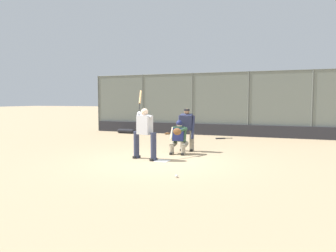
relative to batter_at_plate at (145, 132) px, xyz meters
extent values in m
plane|color=tan|center=(-0.65, 0.07, -0.92)|extent=(160.00, 160.00, 0.00)
cube|color=white|center=(-0.65, 0.07, -0.92)|extent=(0.43, 0.43, 0.01)
cylinder|color=#515651|center=(-5.36, -8.25, 0.82)|extent=(0.08, 0.08, 3.49)
cylinder|color=#515651|center=(-2.22, -8.25, 0.82)|extent=(0.08, 0.08, 3.49)
cylinder|color=#515651|center=(0.92, -8.25, 0.82)|extent=(0.08, 0.08, 3.49)
cylinder|color=#515651|center=(4.05, -8.25, 0.82)|extent=(0.08, 0.08, 3.49)
cylinder|color=#515651|center=(7.19, -8.25, 0.82)|extent=(0.08, 0.08, 3.49)
cube|color=slate|center=(-0.65, -8.25, 0.82)|extent=(15.69, 0.01, 3.49)
cylinder|color=#515651|center=(-0.65, -8.25, 2.54)|extent=(15.69, 0.06, 0.06)
cube|color=#28282D|center=(-0.65, -8.15, -0.61)|extent=(15.38, 0.18, 0.63)
cube|color=slate|center=(-1.49, -10.82, -0.86)|extent=(10.98, 3.05, 0.12)
cube|color=slate|center=(-1.49, -9.72, -0.70)|extent=(10.98, 0.55, 0.44)
cube|color=#B7BABC|center=(-1.49, -9.72, -0.44)|extent=(10.98, 0.24, 0.08)
cube|color=slate|center=(-1.49, -10.27, -0.54)|extent=(10.98, 0.55, 0.76)
cube|color=#B7BABC|center=(-1.49, -10.27, -0.12)|extent=(10.98, 0.24, 0.08)
cube|color=slate|center=(-1.49, -10.82, -0.38)|extent=(10.98, 0.55, 1.08)
cube|color=#B7BABC|center=(-1.49, -10.82, 0.20)|extent=(10.98, 0.24, 0.08)
cube|color=slate|center=(-1.49, -11.37, -0.22)|extent=(10.98, 0.55, 1.40)
cube|color=#B7BABC|center=(-1.49, -11.37, 0.52)|extent=(10.98, 0.24, 0.08)
cube|color=slate|center=(-1.49, -11.92, -0.06)|extent=(10.98, 0.55, 1.72)
cube|color=#B7BABC|center=(-1.49, -11.92, 0.84)|extent=(10.98, 0.24, 0.08)
cylinder|color=#2D334C|center=(-0.37, 0.12, -0.47)|extent=(0.19, 0.19, 0.91)
cube|color=black|center=(-0.37, 0.12, -0.88)|extent=(0.19, 0.30, 0.08)
cylinder|color=#2D334C|center=(0.35, -0.10, -0.47)|extent=(0.19, 0.19, 0.91)
cube|color=black|center=(0.35, -0.10, -0.88)|extent=(0.19, 0.30, 0.08)
cube|color=#B7B7BC|center=(-0.01, 0.01, 0.22)|extent=(0.55, 0.41, 0.62)
sphere|color=beige|center=(-0.01, 0.01, 0.65)|extent=(0.23, 0.23, 0.23)
cylinder|color=#B7B7BC|center=(-0.01, -0.02, 0.54)|extent=(0.62, 0.33, 0.24)
cylinder|color=#B7B7BC|center=(0.27, -0.10, 0.54)|extent=(0.13, 0.16, 0.17)
sphere|color=black|center=(0.27, -0.13, 0.61)|extent=(0.04, 0.04, 0.04)
cylinder|color=black|center=(0.30, -0.22, 0.76)|extent=(0.09, 0.22, 0.33)
cylinder|color=tan|center=(0.37, -0.45, 1.13)|extent=(0.16, 0.33, 0.46)
cylinder|color=gray|center=(-0.91, -1.25, -0.76)|extent=(0.16, 0.16, 0.32)
cylinder|color=gray|center=(-0.90, -1.46, -0.58)|extent=(0.21, 0.49, 0.24)
cube|color=black|center=(-0.91, -1.25, -0.88)|extent=(0.11, 0.27, 0.08)
cylinder|color=gray|center=(-0.49, -1.23, -0.76)|extent=(0.16, 0.16, 0.32)
cylinder|color=gray|center=(-0.48, -1.43, -0.58)|extent=(0.21, 0.49, 0.24)
cube|color=black|center=(-0.49, -1.23, -0.88)|extent=(0.11, 0.27, 0.08)
cube|color=#2D5138|center=(-0.68, -1.49, -0.20)|extent=(0.48, 0.39, 0.57)
cube|color=#191E47|center=(-0.69, -1.34, -0.20)|extent=(0.42, 0.16, 0.47)
sphere|color=beige|center=(-0.68, -1.49, 0.15)|extent=(0.21, 0.21, 0.21)
sphere|color=#191E47|center=(-0.68, -1.49, 0.19)|extent=(0.24, 0.24, 0.24)
cylinder|color=#2D5138|center=(-0.87, -1.25, -0.03)|extent=(0.27, 0.56, 0.16)
ellipsoid|color=brown|center=(-0.78, -0.99, -0.06)|extent=(0.31, 0.12, 0.24)
cylinder|color=beige|center=(-0.41, -1.47, -0.18)|extent=(0.11, 0.32, 0.46)
cylinder|color=gray|center=(-0.94, -2.21, -0.51)|extent=(0.17, 0.17, 0.83)
cube|color=black|center=(-0.94, -2.21, -0.88)|extent=(0.13, 0.29, 0.08)
cylinder|color=gray|center=(-0.56, -2.18, -0.51)|extent=(0.17, 0.17, 0.83)
cube|color=black|center=(-0.56, -2.18, -0.88)|extent=(0.13, 0.29, 0.08)
cube|color=#282D4C|center=(-0.75, -2.14, 0.20)|extent=(0.48, 0.43, 0.63)
sphere|color=#936B4C|center=(-0.75, -2.14, 0.60)|extent=(0.21, 0.21, 0.21)
cylinder|color=black|center=(-0.75, -2.14, 0.66)|extent=(0.22, 0.22, 0.07)
cylinder|color=#282D4C|center=(-1.01, -2.10, 0.01)|extent=(0.13, 0.23, 0.88)
cylinder|color=#282D4C|center=(-0.50, -2.06, 0.01)|extent=(0.16, 0.24, 0.88)
sphere|color=black|center=(-1.62, -6.87, -0.89)|extent=(0.04, 0.04, 0.04)
cylinder|color=black|center=(-1.47, -6.77, -0.89)|extent=(0.32, 0.23, 0.03)
cylinder|color=#28282D|center=(-1.10, -6.53, -0.89)|extent=(0.46, 0.33, 0.07)
ellipsoid|color=brown|center=(2.20, -7.64, -0.87)|extent=(0.30, 0.19, 0.11)
ellipsoid|color=brown|center=(2.29, -7.55, -0.87)|extent=(0.11, 0.09, 0.09)
sphere|color=white|center=(-1.86, 2.02, -0.88)|extent=(0.07, 0.07, 0.07)
cylinder|color=black|center=(4.69, -7.27, -0.79)|extent=(0.88, 0.26, 0.26)
sphere|color=black|center=(4.25, -7.27, -0.79)|extent=(0.26, 0.26, 0.26)
sphere|color=black|center=(5.13, -7.27, -0.79)|extent=(0.26, 0.26, 0.26)
camera|label=1|loc=(-4.62, 9.67, 1.03)|focal=35.00mm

